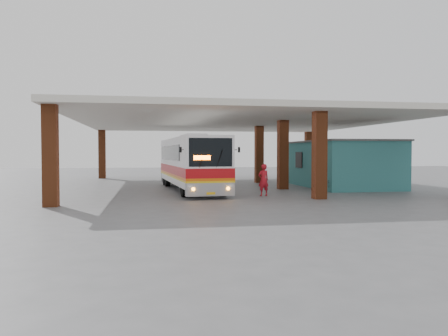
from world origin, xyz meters
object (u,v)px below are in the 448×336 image
coach_bus (191,163)px  motorcycle (324,184)px  red_chair (281,178)px  pedestrian (263,180)px

coach_bus → motorcycle: coach_bus is taller
red_chair → motorcycle: bearing=-83.1°
coach_bus → motorcycle: (7.54, -2.68, -1.20)m
pedestrian → red_chair: (4.03, 9.92, -0.52)m
motorcycle → pedestrian: size_ratio=1.08×
coach_bus → red_chair: size_ratio=16.17×
pedestrian → red_chair: pedestrian is taller
motorcycle → red_chair: bearing=-15.8°
pedestrian → red_chair: bearing=-127.4°
coach_bus → red_chair: bearing=33.5°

